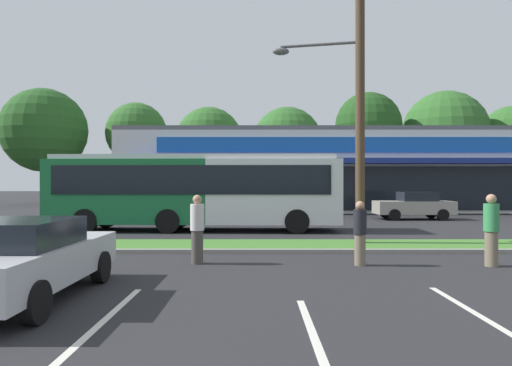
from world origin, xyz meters
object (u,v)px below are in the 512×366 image
(bus_stop_bench, at_px, (44,238))
(car_2, at_px, (412,205))
(car_0, at_px, (22,258))
(utility_pole, at_px, (353,94))
(pedestrian_mid, at_px, (489,230))
(city_bus, at_px, (193,190))
(pedestrian_by_pole, at_px, (195,229))
(car_3, at_px, (248,205))
(pedestrian_near_bench, at_px, (358,233))

(bus_stop_bench, relative_size, car_2, 0.38)
(bus_stop_bench, distance_m, car_0, 5.06)
(utility_pole, xyz_separation_m, pedestrian_mid, (2.55, -3.55, -4.05))
(pedestrian_mid, bearing_deg, car_0, 119.56)
(car_0, relative_size, car_2, 1.03)
(city_bus, bearing_deg, pedestrian_by_pole, -80.34)
(city_bus, distance_m, car_0, 11.71)
(car_0, relative_size, pedestrian_mid, 2.48)
(car_0, distance_m, pedestrian_by_pole, 4.39)
(pedestrian_mid, bearing_deg, car_2, -1.09)
(utility_pole, bearing_deg, car_0, -136.99)
(car_3, bearing_deg, car_0, 78.38)
(pedestrian_near_bench, bearing_deg, bus_stop_bench, 162.34)
(pedestrian_mid, bearing_deg, pedestrian_near_bench, 99.10)
(pedestrian_by_pole, bearing_deg, utility_pole, -9.04)
(car_2, bearing_deg, city_bus, 27.16)
(car_2, height_order, pedestrian_mid, pedestrian_mid)
(city_bus, distance_m, bus_stop_bench, 7.70)
(pedestrian_near_bench, bearing_deg, car_3, 93.09)
(utility_pole, bearing_deg, bus_stop_bench, -167.25)
(city_bus, xyz_separation_m, bus_stop_bench, (-3.23, -6.87, -1.26))
(car_3, bearing_deg, pedestrian_near_bench, 101.57)
(bus_stop_bench, bearing_deg, car_0, 111.35)
(car_2, distance_m, pedestrian_by_pole, 17.42)
(city_bus, relative_size, car_2, 2.92)
(pedestrian_by_pole, relative_size, pedestrian_mid, 0.98)
(utility_pole, xyz_separation_m, car_2, (5.73, 10.76, -4.15))
(car_2, bearing_deg, car_3, -1.52)
(city_bus, relative_size, car_3, 2.83)
(utility_pole, relative_size, pedestrian_near_bench, 5.76)
(city_bus, height_order, car_2, city_bus)
(utility_pole, distance_m, pedestrian_by_pole, 7.00)
(car_2, relative_size, pedestrian_mid, 2.40)
(city_bus, height_order, car_3, city_bus)
(utility_pole, relative_size, pedestrian_mid, 5.19)
(city_bus, bearing_deg, car_3, 71.53)
(car_0, height_order, pedestrian_by_pole, pedestrian_by_pole)
(utility_pole, xyz_separation_m, city_bus, (-5.86, 4.82, -3.18))
(bus_stop_bench, bearing_deg, car_3, -112.81)
(car_3, height_order, pedestrian_mid, pedestrian_mid)
(utility_pole, bearing_deg, pedestrian_near_bench, -100.64)
(utility_pole, xyz_separation_m, car_0, (-7.25, -6.76, -4.21))
(car_2, xyz_separation_m, pedestrian_mid, (-3.18, -14.31, 0.10))
(pedestrian_near_bench, bearing_deg, utility_pole, 70.88)
(utility_pole, distance_m, bus_stop_bench, 10.33)
(utility_pole, height_order, car_0, utility_pole)
(utility_pole, relative_size, bus_stop_bench, 5.76)
(car_0, distance_m, car_3, 18.14)
(utility_pole, height_order, city_bus, utility_pole)
(utility_pole, bearing_deg, city_bus, 140.57)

